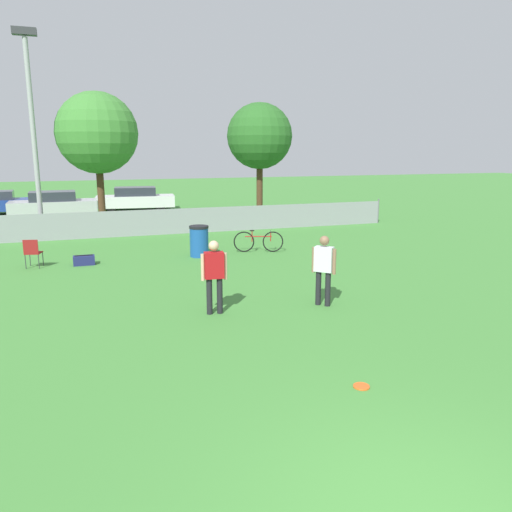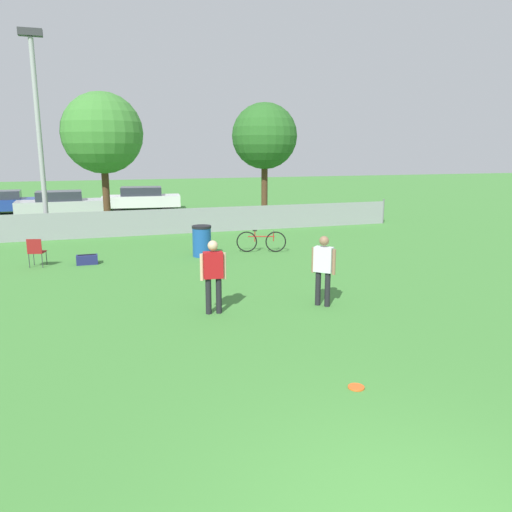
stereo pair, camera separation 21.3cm
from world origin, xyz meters
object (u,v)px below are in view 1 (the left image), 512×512
at_px(parked_car_silver, 53,204).
at_px(frisbee_disc, 361,386).
at_px(player_receiver_white, 324,265).
at_px(folding_chair_sideline, 32,251).
at_px(tree_near_pole, 97,133).
at_px(parked_car_white, 136,199).
at_px(tree_far_right, 260,136).
at_px(light_pole, 32,117).
at_px(gear_bag_sideline, 84,260).
at_px(trash_bin, 199,241).
at_px(player_defender_red, 214,272).
at_px(bicycle_sideline, 259,241).

bearing_deg(parked_car_silver, frisbee_disc, -78.22).
xyz_separation_m(player_receiver_white, folding_chair_sideline, (-6.77, 6.34, -0.44)).
height_order(tree_near_pole, parked_car_white, tree_near_pole).
xyz_separation_m(parked_car_silver, parked_car_white, (4.57, 1.70, 0.00)).
distance_m(tree_near_pole, player_receiver_white, 14.76).
distance_m(player_receiver_white, parked_car_silver, 20.35).
xyz_separation_m(tree_far_right, player_receiver_white, (-3.40, -14.14, -3.27)).
distance_m(light_pole, gear_bag_sideline, 7.93).
distance_m(light_pole, parked_car_silver, 7.96).
distance_m(player_receiver_white, trash_bin, 6.54).
bearing_deg(player_receiver_white, parked_car_silver, 154.64).
relative_size(frisbee_disc, folding_chair_sideline, 0.28).
bearing_deg(trash_bin, light_pole, 131.48).
bearing_deg(folding_chair_sideline, parked_car_silver, -76.11).
xyz_separation_m(frisbee_disc, parked_car_white, (-0.91, 24.84, 0.66)).
relative_size(player_defender_red, frisbee_disc, 6.44).
xyz_separation_m(trash_bin, parked_car_silver, (-5.24, 12.85, 0.13)).
xyz_separation_m(bicycle_sideline, trash_bin, (-2.17, -0.06, 0.15)).
relative_size(folding_chair_sideline, parked_car_white, 0.19).
distance_m(player_receiver_white, player_defender_red, 2.57).
xyz_separation_m(frisbee_disc, folding_chair_sideline, (-5.47, 10.28, 0.52)).
xyz_separation_m(trash_bin, gear_bag_sideline, (-3.75, -0.07, -0.39)).
xyz_separation_m(folding_chair_sideline, parked_car_silver, (-0.00, 12.85, 0.14)).
bearing_deg(gear_bag_sideline, bicycle_sideline, 1.23).
bearing_deg(parked_car_white, light_pole, -113.28).
xyz_separation_m(player_receiver_white, trash_bin, (-1.53, 6.34, -0.43)).
xyz_separation_m(player_defender_red, trash_bin, (1.02, 6.11, -0.43)).
height_order(tree_near_pole, frisbee_disc, tree_near_pole).
bearing_deg(tree_far_right, tree_near_pole, -176.71).
distance_m(folding_chair_sideline, gear_bag_sideline, 1.53).
xyz_separation_m(frisbee_disc, bicycle_sideline, (1.93, 10.35, 0.37)).
bearing_deg(parked_car_silver, trash_bin, -69.36).
xyz_separation_m(tree_far_right, parked_car_silver, (-10.17, 5.06, -3.57)).
height_order(player_receiver_white, parked_car_silver, player_receiver_white).
relative_size(light_pole, folding_chair_sideline, 9.07).
xyz_separation_m(player_defender_red, parked_car_white, (0.35, 20.66, -0.29)).
xyz_separation_m(tree_near_pole, gear_bag_sideline, (-0.88, -7.41, -4.15)).
distance_m(tree_far_right, player_defender_red, 15.48).
xyz_separation_m(light_pole, tree_near_pole, (2.51, 1.25, -0.57)).
bearing_deg(tree_near_pole, frisbee_disc, -79.98).
relative_size(light_pole, parked_car_silver, 1.81).
bearing_deg(light_pole, tree_far_right, 9.36).
bearing_deg(frisbee_disc, parked_car_silver, 103.32).
distance_m(player_defender_red, bicycle_sideline, 6.97).
bearing_deg(tree_near_pole, bicycle_sideline, -55.26).
xyz_separation_m(player_receiver_white, parked_car_silver, (-6.77, 19.19, -0.30)).
bearing_deg(bicycle_sideline, trash_bin, -160.17).
relative_size(tree_near_pole, parked_car_silver, 1.34).
height_order(player_receiver_white, parked_car_white, player_receiver_white).
height_order(bicycle_sideline, parked_car_silver, parked_car_silver).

